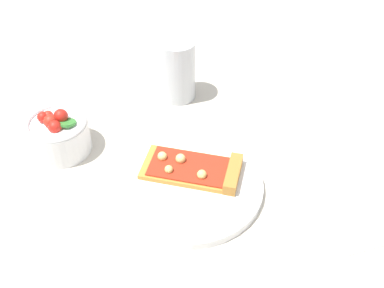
{
  "coord_description": "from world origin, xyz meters",
  "views": [
    {
      "loc": [
        -0.27,
        -0.54,
        0.58
      ],
      "look_at": [
        -0.0,
        0.0,
        0.03
      ],
      "focal_mm": 45.16,
      "sensor_mm": 36.0,
      "label": 1
    }
  ],
  "objects_px": {
    "plate": "(187,185)",
    "soda_glass": "(178,71)",
    "pizza_slice_main": "(198,169)",
    "paper_napkin": "(364,212)",
    "salad_bowl": "(58,134)"
  },
  "relations": [
    {
      "from": "plate",
      "to": "soda_glass",
      "type": "relative_size",
      "value": 1.98
    },
    {
      "from": "pizza_slice_main",
      "to": "soda_glass",
      "type": "height_order",
      "value": "soda_glass"
    },
    {
      "from": "pizza_slice_main",
      "to": "paper_napkin",
      "type": "relative_size",
      "value": 1.26
    },
    {
      "from": "soda_glass",
      "to": "plate",
      "type": "bearing_deg",
      "value": -111.49
    },
    {
      "from": "salad_bowl",
      "to": "soda_glass",
      "type": "distance_m",
      "value": 0.26
    },
    {
      "from": "pizza_slice_main",
      "to": "paper_napkin",
      "type": "height_order",
      "value": "pizza_slice_main"
    },
    {
      "from": "plate",
      "to": "paper_napkin",
      "type": "bearing_deg",
      "value": -36.8
    },
    {
      "from": "plate",
      "to": "pizza_slice_main",
      "type": "height_order",
      "value": "pizza_slice_main"
    },
    {
      "from": "pizza_slice_main",
      "to": "soda_glass",
      "type": "xyz_separation_m",
      "value": [
        0.07,
        0.22,
        0.04
      ]
    },
    {
      "from": "plate",
      "to": "pizza_slice_main",
      "type": "xyz_separation_m",
      "value": [
        0.02,
        0.01,
        0.01
      ]
    },
    {
      "from": "plate",
      "to": "paper_napkin",
      "type": "xyz_separation_m",
      "value": [
        0.22,
        -0.17,
        -0.01
      ]
    },
    {
      "from": "salad_bowl",
      "to": "soda_glass",
      "type": "height_order",
      "value": "soda_glass"
    },
    {
      "from": "plate",
      "to": "salad_bowl",
      "type": "relative_size",
      "value": 2.32
    },
    {
      "from": "pizza_slice_main",
      "to": "salad_bowl",
      "type": "distance_m",
      "value": 0.25
    },
    {
      "from": "salad_bowl",
      "to": "plate",
      "type": "bearing_deg",
      "value": -48.98
    }
  ]
}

